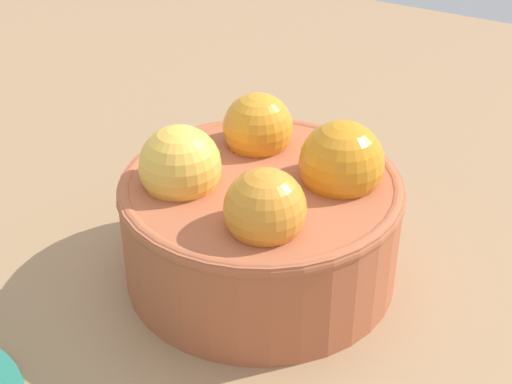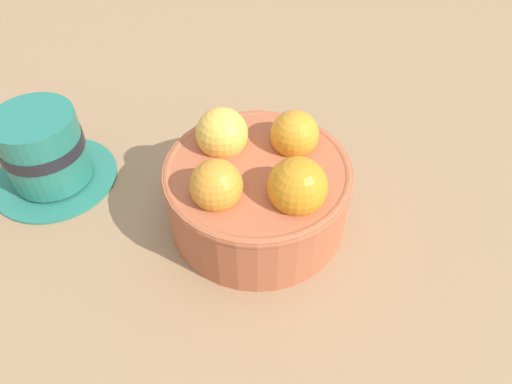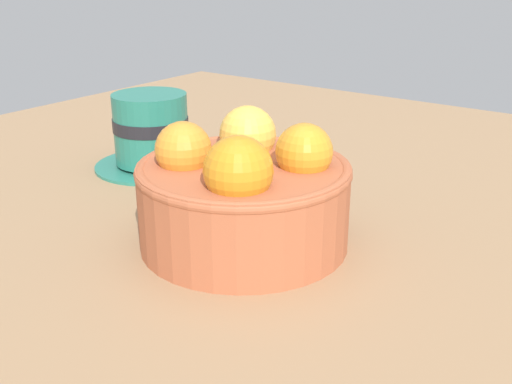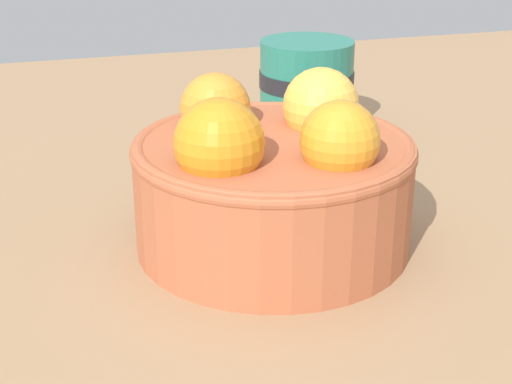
# 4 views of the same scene
# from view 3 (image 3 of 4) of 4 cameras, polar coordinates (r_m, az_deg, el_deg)

# --- Properties ---
(ground_plane) EXTENTS (1.15, 1.09, 0.04)m
(ground_plane) POSITION_cam_3_polar(r_m,az_deg,el_deg) (0.51, -1.09, -6.84)
(ground_plane) COLOR #997551
(terracotta_bowl) EXTENTS (0.17, 0.17, 0.10)m
(terracotta_bowl) POSITION_cam_3_polar(r_m,az_deg,el_deg) (0.48, -1.15, -0.04)
(terracotta_bowl) COLOR #AD5938
(terracotta_bowl) RESTS_ON ground_plane
(coffee_cup) EXTENTS (0.13, 0.13, 0.08)m
(coffee_cup) POSITION_cam_3_polar(r_m,az_deg,el_deg) (0.67, -9.72, 5.44)
(coffee_cup) COLOR #287562
(coffee_cup) RESTS_ON ground_plane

